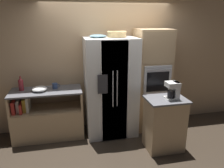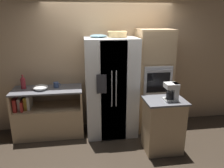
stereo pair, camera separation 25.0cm
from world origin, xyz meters
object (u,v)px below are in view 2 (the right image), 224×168
fruit_bowl (98,36)px  mug (56,85)px  refrigerator (111,87)px  bottle_tall (23,82)px  coffee_maker (172,91)px  wall_oven (153,81)px  wicker_basket (117,34)px  mixing_bowl (41,87)px

fruit_bowl → mug: 1.23m
refrigerator → mug: size_ratio=13.85×
fruit_bowl → bottle_tall: size_ratio=1.17×
fruit_bowl → bottle_tall: fruit_bowl is taller
fruit_bowl → mug: size_ratio=2.29×
refrigerator → coffee_maker: (0.89, -0.80, 0.15)m
refrigerator → mug: (-1.04, 0.16, 0.05)m
wall_oven → wicker_basket: (-0.72, 0.00, 0.93)m
wicker_basket → coffee_maker: size_ratio=1.24×
refrigerator → mixing_bowl: 1.32m
mug → coffee_maker: 2.15m
wicker_basket → bottle_tall: size_ratio=1.35×
fruit_bowl → wall_oven: bearing=0.6°
mug → coffee_maker: coffee_maker is taller
refrigerator → wicker_basket: 1.01m
fruit_bowl → refrigerator: bearing=-15.4°
wall_oven → bottle_tall: size_ratio=7.58×
fruit_bowl → bottle_tall: 1.66m
wicker_basket → mug: (-1.17, 0.09, -0.95)m
fruit_bowl → mug: fruit_bowl is taller
fruit_bowl → mixing_bowl: fruit_bowl is taller
refrigerator → mixing_bowl: size_ratio=6.82×
refrigerator → wicker_basket: (0.13, 0.07, 1.00)m
fruit_bowl → bottle_tall: (-1.42, 0.11, -0.85)m
bottle_tall → coffee_maker: size_ratio=0.92×
fruit_bowl → mug: (-0.82, 0.10, -0.92)m
fruit_bowl → bottle_tall: bearing=175.4°
wall_oven → mug: size_ratio=14.89×
wall_oven → coffee_maker: wall_oven is taller
refrigerator → fruit_bowl: bearing=164.6°
mixing_bowl → wall_oven: bearing=0.5°
refrigerator → mixing_bowl: refrigerator is taller
mug → mixing_bowl: (-0.27, -0.10, -0.01)m
bottle_tall → mixing_bowl: bearing=-19.9°
bottle_tall → coffee_maker: coffee_maker is taller
mixing_bowl → coffee_maker: size_ratio=0.95×
mixing_bowl → fruit_bowl: bearing=0.3°
wall_oven → mug: bearing=177.4°
wall_oven → mug: 1.89m
refrigerator → wall_oven: (0.85, 0.07, 0.07)m
bottle_tall → mug: (0.61, -0.02, -0.07)m
refrigerator → coffee_maker: bearing=-42.0°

